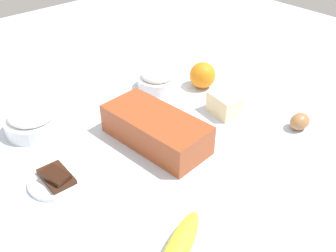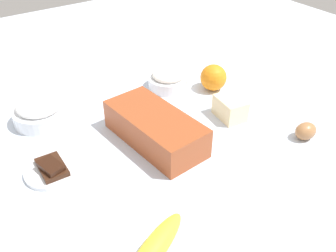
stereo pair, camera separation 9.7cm
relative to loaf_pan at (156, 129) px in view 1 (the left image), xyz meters
The scene contains 9 objects.
ground_plane 0.06m from the loaf_pan, 72.30° to the left, with size 2.40×2.40×0.02m, color silver.
loaf_pan is the anchor object (origin of this frame).
flour_bowl 0.28m from the loaf_pan, 138.72° to the left, with size 0.13×0.13×0.06m.
sugar_bowl 0.33m from the loaf_pan, 140.33° to the right, with size 0.15×0.15×0.07m.
banana 0.35m from the loaf_pan, 33.42° to the right, with size 0.19×0.04×0.04m, color yellow.
orange_fruit 0.32m from the loaf_pan, 112.54° to the left, with size 0.08×0.08×0.08m, color orange.
butter_block 0.24m from the loaf_pan, 83.68° to the left, with size 0.09×0.06×0.06m, color #F4EDB2.
egg_near_butter 0.39m from the loaf_pan, 57.08° to the left, with size 0.05×0.05×0.06m, color #A67043.
chocolate_plate 0.27m from the loaf_pan, 97.24° to the right, with size 0.13×0.13×0.03m.
Camera 1 is at (0.59, -0.52, 0.60)m, focal length 40.35 mm.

